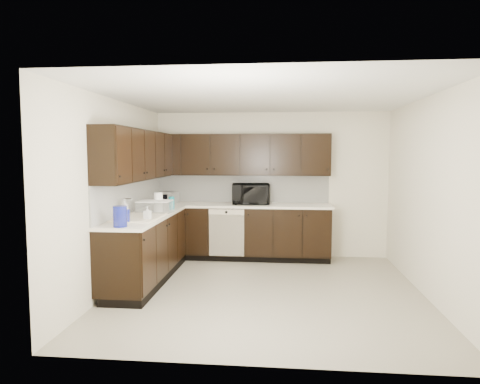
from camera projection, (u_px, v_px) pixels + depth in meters
The scene contains 20 objects.
floor at pixel (266, 291), 5.58m from camera, with size 4.00×4.00×0.00m, color #A09884.
ceiling at pixel (267, 97), 5.36m from camera, with size 4.00×4.00×0.00m, color white.
wall_back at pixel (271, 185), 7.45m from camera, with size 4.00×0.02×2.50m, color silver.
wall_left at pixel (116, 194), 5.66m from camera, with size 0.02×4.00×2.50m, color silver.
wall_right at pixel (428, 197), 5.27m from camera, with size 0.02×4.00×2.50m, color silver.
wall_front at pixel (257, 220), 3.49m from camera, with size 4.00×0.02×2.50m, color silver.
lower_cabinets at pixel (205, 241), 6.74m from camera, with size 3.00×2.80×0.90m.
countertop at pixel (204, 209), 6.69m from camera, with size 3.03×2.83×0.04m.
backsplash at pixel (194, 191), 6.90m from camera, with size 3.00×2.80×0.48m.
upper_cabinets at pixel (199, 155), 6.72m from camera, with size 3.00×2.80×0.70m.
dishwasher at pixel (227, 230), 7.00m from camera, with size 0.58×0.04×0.78m.
sink at pixel (139, 222), 5.65m from camera, with size 0.54×0.82×0.42m.
microwave at pixel (251, 194), 7.21m from camera, with size 0.62×0.42×0.34m, color black.
soap_bottle_a at pixel (147, 213), 5.46m from camera, with size 0.08×0.08×0.18m, color gray.
soap_bottle_b at pixel (125, 209), 5.58m from camera, with size 0.10×0.10×0.26m, color gray.
toaster_oven at pixel (168, 197), 7.35m from camera, with size 0.31×0.23×0.20m, color silver.
storage_bin at pixel (155, 207), 6.12m from camera, with size 0.44×0.33×0.17m, color silver.
blue_pitcher at pixel (120, 216), 4.96m from camera, with size 0.16×0.16×0.24m, color #101A9B.
teal_tumbler at pixel (172, 203), 6.53m from camera, with size 0.09×0.09×0.19m, color #0D8296.
paper_towel_roll at pixel (158, 202), 6.25m from camera, with size 0.13×0.13×0.28m, color white.
Camera 1 is at (0.20, -5.45, 1.79)m, focal length 32.00 mm.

